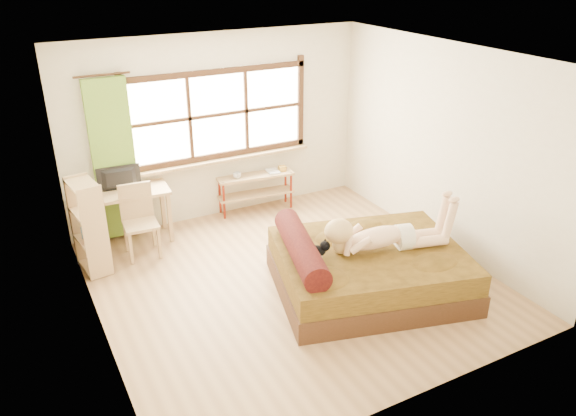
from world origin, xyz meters
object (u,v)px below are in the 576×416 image
kitten (313,250)px  bookshelf (89,226)px  desk (123,199)px  pipe_shelf (256,184)px  woman (386,224)px  chair (139,216)px  bed (365,268)px

kitten → bookshelf: bookshelf is taller
desk → bookshelf: (-0.54, -0.53, -0.05)m
pipe_shelf → kitten: bearing=-94.5°
woman → kitten: 0.90m
pipe_shelf → desk: bearing=-170.2°
desk → bookshelf: bearing=-131.5°
chair → pipe_shelf: size_ratio=0.79×
bookshelf → desk: bearing=36.2°
bed → desk: bearing=146.3°
chair → bookshelf: bookshelf is taller
bed → bookshelf: bookshelf is taller
bed → bookshelf: 3.41m
woman → chair: woman is taller
woman → desk: bearing=148.1°
desk → chair: 0.40m
desk → chair: (0.11, -0.36, -0.13)m
kitten → pipe_shelf: bearing=94.2°
pipe_shelf → bookshelf: bearing=-159.4°
woman → kitten: size_ratio=4.67×
bed → kitten: (-0.67, 0.09, 0.38)m
bed → desk: size_ratio=2.01×
woman → kitten: (-0.87, 0.15, -0.19)m
bed → desk: (-2.21, 2.52, 0.37)m
bed → bookshelf: size_ratio=2.10×
desk → pipe_shelf: 2.05m
chair → pipe_shelf: 1.98m
woman → chair: bearing=151.1°
bed → woman: 0.61m
kitten → chair: chair is taller
kitten → chair: 2.52m
woman → pipe_shelf: woman is taller
bed → chair: size_ratio=2.65×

